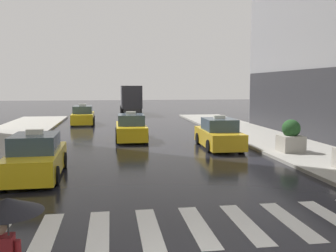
# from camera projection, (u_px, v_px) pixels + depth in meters

# --- Properties ---
(crosswalk_markings) EXTENTS (11.30, 2.80, 0.01)m
(crosswalk_markings) POSITION_uv_depth(u_px,v_px,m) (174.00, 227.00, 9.07)
(crosswalk_markings) COLOR silver
(crosswalk_markings) RESTS_ON ground
(taxi_lead) EXTENTS (2.00, 4.57, 1.80)m
(taxi_lead) POSITION_uv_depth(u_px,v_px,m) (36.00, 158.00, 14.01)
(taxi_lead) COLOR yellow
(taxi_lead) RESTS_ON ground
(taxi_second) EXTENTS (2.01, 4.58, 1.80)m
(taxi_second) POSITION_uv_depth(u_px,v_px,m) (219.00, 135.00, 20.45)
(taxi_second) COLOR gold
(taxi_second) RESTS_ON ground
(taxi_third) EXTENTS (1.96, 4.56, 1.80)m
(taxi_third) POSITION_uv_depth(u_px,v_px,m) (131.00, 129.00, 23.38)
(taxi_third) COLOR yellow
(taxi_third) RESTS_ON ground
(taxi_fourth) EXTENTS (1.98, 4.56, 1.80)m
(taxi_fourth) POSITION_uv_depth(u_px,v_px,m) (83.00, 116.00, 32.64)
(taxi_fourth) COLOR yellow
(taxi_fourth) RESTS_ON ground
(box_truck) EXTENTS (2.29, 7.54, 3.35)m
(box_truck) POSITION_uv_depth(u_px,v_px,m) (131.00, 99.00, 43.58)
(box_truck) COLOR #2D2D2D
(box_truck) RESTS_ON ground
(pedestrian_with_umbrella) EXTENTS (0.96, 0.96, 1.94)m
(pedestrian_with_umbrella) POSITION_uv_depth(u_px,v_px,m) (5.00, 229.00, 5.03)
(pedestrian_with_umbrella) COLOR #333338
(pedestrian_with_umbrella) RESTS_ON ground
(planter_mid_block) EXTENTS (1.10, 1.10, 1.60)m
(planter_mid_block) POSITION_uv_depth(u_px,v_px,m) (291.00, 137.00, 18.50)
(planter_mid_block) COLOR #A8A399
(planter_mid_block) RESTS_ON curb_right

